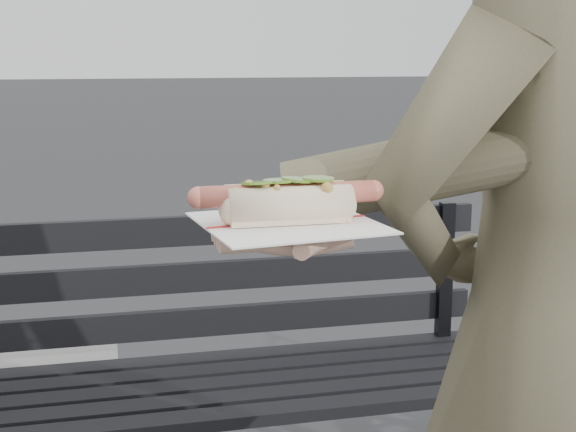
{
  "coord_description": "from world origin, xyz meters",
  "views": [
    {
      "loc": [
        -0.31,
        -0.94,
        1.3
      ],
      "look_at": [
        -0.12,
        -0.08,
        1.12
      ],
      "focal_mm": 50.0,
      "sensor_mm": 36.0,
      "label": 1
    }
  ],
  "objects": [
    {
      "name": "person",
      "position": [
        0.31,
        0.04,
        0.87
      ],
      "size": [
        0.71,
        0.54,
        1.74
      ],
      "primitive_type": "imported",
      "rotation": [
        0.0,
        0.0,
        3.36
      ],
      "color": "#4C4B32",
      "rests_on": "ground"
    },
    {
      "name": "park_bench",
      "position": [
        -0.05,
        1.03,
        0.52
      ],
      "size": [
        1.5,
        0.44,
        0.88
      ],
      "color": "black",
      "rests_on": "ground"
    },
    {
      "name": "held_hotdog",
      "position": [
        0.09,
        -0.01,
        1.15
      ],
      "size": [
        0.64,
        0.32,
        0.2
      ],
      "color": "#4C4B32"
    }
  ]
}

